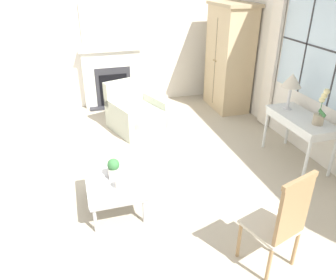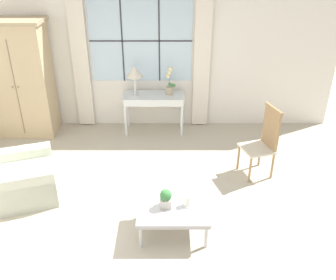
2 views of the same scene
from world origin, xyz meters
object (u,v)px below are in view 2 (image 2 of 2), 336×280
Objects in this scene: side_chair_wooden at (265,139)px; potted_orchid at (170,84)px; armchair_upholstered at (19,179)px; potted_plant_small at (166,198)px; coffee_table at (174,210)px; pillar_candle at (187,201)px; armoire at (22,79)px; console_table at (154,99)px; table_lamp at (135,73)px.

potted_orchid is at bearing 133.80° from side_chair_wooden.
potted_plant_small is (2.08, -0.73, 0.22)m from armchair_upholstered.
armchair_upholstered is 1.07× the size of side_chair_wooden.
potted_plant_small is (-0.09, 0.02, 0.17)m from coffee_table.
side_chair_wooden is 1.26× the size of coffee_table.
coffee_table is at bearing -167.24° from pillar_candle.
armoire reaches higher than pillar_candle.
potted_orchid reaches higher than side_chair_wooden.
armchair_upholstered reaches higher than coffee_table.
armoire is at bearing 133.47° from potted_plant_small.
side_chair_wooden is 1.96m from coffee_table.
console_table is 2.78m from armchair_upholstered.
potted_plant_small reaches higher than pillar_candle.
potted_orchid reaches higher than armchair_upholstered.
console_table is 0.61m from table_lamp.
potted_plant_small is (0.57, -2.76, -0.66)m from table_lamp.
potted_orchid reaches higher than console_table.
coffee_table is at bearing -135.93° from side_chair_wooden.
coffee_table is at bearing -83.35° from console_table.
armchair_upholstered is 3.63m from side_chair_wooden.
potted_orchid is 2.11× the size of potted_plant_small.
side_chair_wooden is at bearing -40.16° from console_table.
potted_orchid is 2.85m from potted_plant_small.
console_table is 2.25m from side_chair_wooden.
pillar_candle is (0.83, -2.74, -0.72)m from table_lamp.
coffee_table is at bearing -12.93° from potted_plant_small.
console_table is at bearing 94.83° from potted_plant_small.
potted_orchid is (0.62, 0.06, -0.24)m from table_lamp.
table_lamp is at bearing 0.54° from armoire.
side_chair_wooden is (2.05, -1.43, -0.56)m from table_lamp.
armoire is 1.89× the size of side_chair_wooden.
console_table is 0.94× the size of armchair_upholstered.
table_lamp is at bearing 145.06° from side_chair_wooden.
table_lamp is 0.46× the size of armchair_upholstered.
console_table is 7.40× the size of pillar_candle.
pillar_candle is (2.85, -2.72, -0.61)m from armoire.
console_table is 1.27× the size of coffee_table.
table_lamp is at bearing -177.16° from console_table.
potted_orchid reaches higher than pillar_candle.
console_table is 2.79m from potted_plant_small.
console_table is 4.54× the size of potted_plant_small.
table_lamp is 1.06× the size of potted_orchid.
armchair_upholstered reaches higher than pillar_candle.
coffee_table is at bearing -76.65° from table_lamp.
console_table is at bearing 47.85° from armchair_upholstered.
table_lamp is 2.56m from side_chair_wooden.
pillar_candle is at bearing -43.64° from armoire.
armoire is 4.34m from side_chair_wooden.
armchair_upholstered is 7.85× the size of pillar_candle.
console_table is (2.36, 0.04, -0.40)m from armoire.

